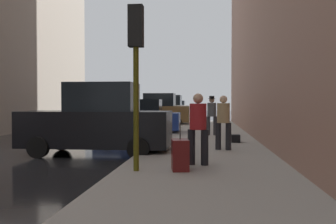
# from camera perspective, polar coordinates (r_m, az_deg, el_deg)

# --- Properties ---
(sidewalk) EXTENTS (4.00, 40.00, 0.15)m
(sidewalk) POSITION_cam_1_polar(r_m,az_deg,el_deg) (10.26, 5.70, -7.33)
(sidewalk) COLOR gray
(sidewalk) RESTS_ON ground_plane
(parked_black_suv) EXTENTS (4.60, 2.06, 2.25)m
(parked_black_suv) POSITION_cam_1_polar(r_m,az_deg,el_deg) (11.93, -10.61, -1.49)
(parked_black_suv) COLOR black
(parked_black_suv) RESTS_ON ground_plane
(parked_blue_sedan) EXTENTS (4.24, 2.13, 1.79)m
(parked_blue_sedan) POSITION_cam_1_polar(r_m,az_deg,el_deg) (18.88, -4.45, -0.92)
(parked_blue_sedan) COLOR navy
(parked_blue_sedan) RESTS_ON ground_plane
(parked_bronze_suv) EXTENTS (4.63, 2.13, 2.25)m
(parked_bronze_suv) POSITION_cam_1_polar(r_m,az_deg,el_deg) (25.99, -1.61, 0.17)
(parked_bronze_suv) COLOR brown
(parked_bronze_suv) RESTS_ON ground_plane
(parked_white_van) EXTENTS (4.66, 2.17, 2.25)m
(parked_white_van) POSITION_cam_1_polar(r_m,az_deg,el_deg) (32.68, -0.07, 0.45)
(parked_white_van) COLOR silver
(parked_white_van) RESTS_ON ground_plane
(parked_dark_green_sedan) EXTENTS (4.24, 2.13, 1.79)m
(parked_dark_green_sedan) POSITION_cam_1_polar(r_m,az_deg,el_deg) (39.45, 0.95, 0.37)
(parked_dark_green_sedan) COLOR #193828
(parked_dark_green_sedan) RESTS_ON ground_plane
(fire_hydrant) EXTENTS (0.42, 0.22, 0.70)m
(fire_hydrant) POSITION_cam_1_polar(r_m,az_deg,el_deg) (14.74, -0.29, -2.97)
(fire_hydrant) COLOR red
(fire_hydrant) RESTS_ON sidewalk
(traffic_light) EXTENTS (0.32, 0.32, 3.60)m
(traffic_light) POSITION_cam_1_polar(r_m,az_deg,el_deg) (8.25, -4.90, 9.20)
(traffic_light) COLOR #514C0F
(traffic_light) RESTS_ON sidewalk
(pedestrian_in_red_jacket) EXTENTS (0.52, 0.46, 1.71)m
(pedestrian_in_red_jacket) POSITION_cam_1_polar(r_m,az_deg,el_deg) (8.96, 4.60, -2.00)
(pedestrian_in_red_jacket) COLOR black
(pedestrian_in_red_jacket) RESTS_ON sidewalk
(pedestrian_in_tan_coat) EXTENTS (0.52, 0.46, 1.71)m
(pedestrian_in_tan_coat) POSITION_cam_1_polar(r_m,az_deg,el_deg) (11.90, 8.43, -1.14)
(pedestrian_in_tan_coat) COLOR black
(pedestrian_in_tan_coat) RESTS_ON sidewalk
(pedestrian_with_beanie) EXTENTS (0.51, 0.43, 1.78)m
(pedestrian_with_beanie) POSITION_cam_1_polar(r_m,az_deg,el_deg) (17.04, 6.68, -0.22)
(pedestrian_with_beanie) COLOR #333338
(pedestrian_with_beanie) RESTS_ON sidewalk
(rolling_suitcase) EXTENTS (0.44, 0.61, 1.04)m
(rolling_suitcase) POSITION_cam_1_polar(r_m,az_deg,el_deg) (8.31, 1.85, -6.53)
(rolling_suitcase) COLOR #591414
(rolling_suitcase) RESTS_ON sidewalk
(duffel_bag) EXTENTS (0.32, 0.44, 0.28)m
(duffel_bag) POSITION_cam_1_polar(r_m,az_deg,el_deg) (14.24, 10.26, -3.99)
(duffel_bag) COLOR black
(duffel_bag) RESTS_ON sidewalk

